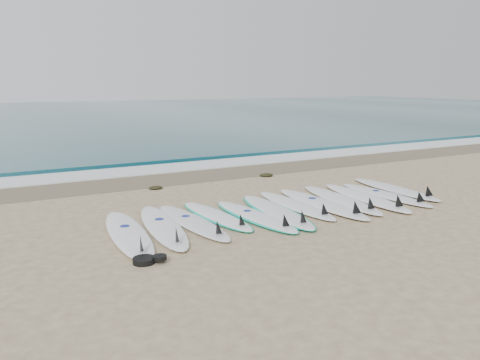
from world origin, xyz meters
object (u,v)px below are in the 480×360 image
surfboard_0 (129,234)px  surfboard_6 (297,205)px  leash_coil (148,260)px  surfboard_11 (397,189)px

surfboard_0 → surfboard_6: 3.53m
surfboard_6 → leash_coil: bearing=-157.5°
surfboard_0 → surfboard_11: surfboard_0 is taller
surfboard_0 → surfboard_11: bearing=7.4°
surfboard_0 → leash_coil: surfboard_0 is taller
surfboard_6 → surfboard_11: bearing=2.4°
surfboard_0 → leash_coil: 1.23m
leash_coil → surfboard_0: bearing=86.9°
leash_coil → surfboard_6: bearing=21.9°
surfboard_6 → leash_coil: size_ratio=5.72×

